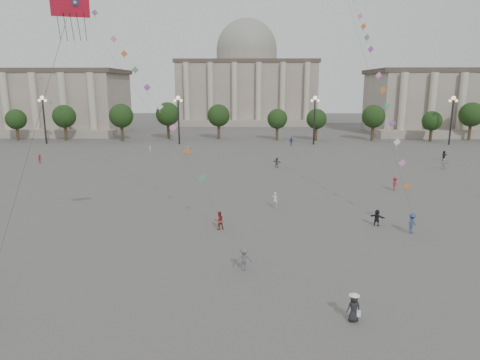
{
  "coord_description": "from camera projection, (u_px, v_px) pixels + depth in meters",
  "views": [
    {
      "loc": [
        0.04,
        -24.99,
        12.87
      ],
      "look_at": [
        -0.52,
        12.0,
        4.67
      ],
      "focal_mm": 32.0,
      "sensor_mm": 36.0,
      "label": 1
    }
  ],
  "objects": [
    {
      "name": "hall_central",
      "position": [
        247.0,
        81.0,
        150.25
      ],
      "size": [
        48.3,
        34.3,
        35.5
      ],
      "color": "gray",
      "rests_on": "ground"
    },
    {
      "name": "person_crowd_7",
      "position": [
        444.0,
        164.0,
        67.2
      ],
      "size": [
        1.52,
        0.5,
        1.63
      ],
      "primitive_type": "imported",
      "rotation": [
        0.0,
        0.0,
        3.13
      ],
      "color": "silver",
      "rests_on": "ground"
    },
    {
      "name": "kite_flyer_0",
      "position": [
        219.0,
        220.0,
        38.92
      ],
      "size": [
        1.01,
        0.92,
        1.69
      ],
      "primitive_type": "imported",
      "rotation": [
        0.0,
        0.0,
        3.56
      ],
      "color": "maroon",
      "rests_on": "ground"
    },
    {
      "name": "person_crowd_4",
      "position": [
        188.0,
        150.0,
        80.28
      ],
      "size": [
        1.73,
        1.38,
        1.84
      ],
      "primitive_type": "imported",
      "rotation": [
        0.0,
        0.0,
        3.71
      ],
      "color": "silver",
      "rests_on": "ground"
    },
    {
      "name": "dragon_kite",
      "position": [
        70.0,
        22.0,
        25.44
      ],
      "size": [
        2.8,
        3.77,
        17.31
      ],
      "color": "red",
      "rests_on": "ground"
    },
    {
      "name": "lamp_post_mid_west",
      "position": [
        178.0,
        111.0,
        94.15
      ],
      "size": [
        2.0,
        0.9,
        10.65
      ],
      "color": "#262628",
      "rests_on": "ground"
    },
    {
      "name": "tree_row",
      "position": [
        246.0,
        117.0,
        102.16
      ],
      "size": [
        137.12,
        5.12,
        8.0
      ],
      "color": "#332419",
      "rests_on": "ground"
    },
    {
      "name": "person_crowd_8",
      "position": [
        395.0,
        184.0,
        53.53
      ],
      "size": [
        1.19,
        1.24,
        1.69
      ],
      "primitive_type": "imported",
      "rotation": [
        0.0,
        0.0,
        0.85
      ],
      "color": "maroon",
      "rests_on": "ground"
    },
    {
      "name": "lamp_post_far_west",
      "position": [
        43.0,
        111.0,
        94.6
      ],
      "size": [
        2.0,
        0.9,
        10.65
      ],
      "color": "#262628",
      "rests_on": "ground"
    },
    {
      "name": "person_crowd_9",
      "position": [
        444.0,
        156.0,
        74.7
      ],
      "size": [
        1.56,
        1.42,
        1.73
      ],
      "primitive_type": "imported",
      "rotation": [
        0.0,
        0.0,
        0.7
      ],
      "color": "black",
      "rests_on": "ground"
    },
    {
      "name": "person_crowd_0",
      "position": [
        291.0,
        141.0,
        93.22
      ],
      "size": [
        1.11,
        0.5,
        1.87
      ],
      "primitive_type": "imported",
      "rotation": [
        0.0,
        0.0,
        0.04
      ],
      "color": "navy",
      "rests_on": "ground"
    },
    {
      "name": "lamp_post_far_east",
      "position": [
        452.0,
        111.0,
        93.26
      ],
      "size": [
        2.0,
        0.9,
        10.65
      ],
      "color": "#262628",
      "rests_on": "ground"
    },
    {
      "name": "person_crowd_10",
      "position": [
        150.0,
        150.0,
        82.39
      ],
      "size": [
        0.43,
        0.59,
        1.5
      ],
      "primitive_type": "imported",
      "rotation": [
        0.0,
        0.0,
        1.71
      ],
      "color": "silver",
      "rests_on": "ground"
    },
    {
      "name": "person_crowd_13",
      "position": [
        275.0,
        200.0,
        45.92
      ],
      "size": [
        0.73,
        0.62,
        1.7
      ],
      "primitive_type": "imported",
      "rotation": [
        0.0,
        0.0,
        2.72
      ],
      "color": "silver",
      "rests_on": "ground"
    },
    {
      "name": "lamp_post_mid_east",
      "position": [
        315.0,
        111.0,
        93.7
      ],
      "size": [
        2.0,
        0.9,
        10.65
      ],
      "color": "#262628",
      "rests_on": "ground"
    },
    {
      "name": "person_crowd_12",
      "position": [
        277.0,
        162.0,
        68.36
      ],
      "size": [
        1.5,
        1.29,
        1.63
      ],
      "primitive_type": "imported",
      "rotation": [
        0.0,
        0.0,
        2.5
      ],
      "color": "#58595D",
      "rests_on": "ground"
    },
    {
      "name": "ground",
      "position": [
        245.0,
        292.0,
        27.19
      ],
      "size": [
        360.0,
        360.0,
        0.0
      ],
      "primitive_type": "plane",
      "color": "#4E4C49",
      "rests_on": "ground"
    },
    {
      "name": "person_crowd_2",
      "position": [
        40.0,
        159.0,
        71.87
      ],
      "size": [
        0.88,
        1.14,
        1.56
      ],
      "primitive_type": "imported",
      "rotation": [
        0.0,
        0.0,
        1.24
      ],
      "color": "maroon",
      "rests_on": "ground"
    },
    {
      "name": "person_crowd_3",
      "position": [
        377.0,
        218.0,
        39.94
      ],
      "size": [
        1.43,
        1.24,
        1.56
      ],
      "primitive_type": "imported",
      "rotation": [
        0.0,
        0.0,
        2.49
      ],
      "color": "black",
      "rests_on": "ground"
    },
    {
      "name": "kite_flyer_1",
      "position": [
        412.0,
        223.0,
        37.85
      ],
      "size": [
        1.33,
        1.33,
        1.85
      ],
      "primitive_type": "imported",
      "rotation": [
        0.0,
        0.0,
        0.79
      ],
      "color": "navy",
      "rests_on": "ground"
    },
    {
      "name": "hat_person",
      "position": [
        354.0,
        307.0,
        23.68
      ],
      "size": [
        0.87,
        0.66,
        1.69
      ],
      "color": "black",
      "rests_on": "ground"
    },
    {
      "name": "person_crowd_6",
      "position": [
        244.0,
        259.0,
        30.21
      ],
      "size": [
        1.2,
        0.83,
        1.71
      ],
      "primitive_type": "imported",
      "rotation": [
        0.0,
        0.0,
        0.19
      ],
      "color": "#59595D",
      "rests_on": "ground"
    }
  ]
}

